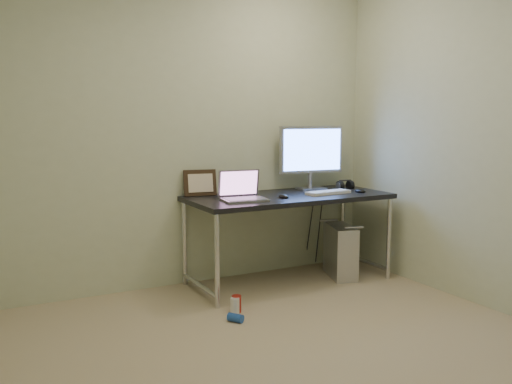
# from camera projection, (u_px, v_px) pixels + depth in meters

# --- Properties ---
(floor) EXTENTS (3.50, 3.50, 0.00)m
(floor) POSITION_uv_depth(u_px,v_px,m) (295.00, 360.00, 3.33)
(floor) COLOR tan
(floor) RESTS_ON ground
(wall_back) EXTENTS (3.50, 0.02, 2.50)m
(wall_back) POSITION_uv_depth(u_px,v_px,m) (184.00, 136.00, 4.69)
(wall_back) COLOR beige
(wall_back) RESTS_ON ground
(wall_right) EXTENTS (0.02, 3.50, 2.50)m
(wall_right) POSITION_uv_depth(u_px,v_px,m) (510.00, 140.00, 3.97)
(wall_right) COLOR beige
(wall_right) RESTS_ON ground
(desk) EXTENTS (1.71, 0.75, 0.75)m
(desk) POSITION_uv_depth(u_px,v_px,m) (289.00, 204.00, 4.80)
(desk) COLOR black
(desk) RESTS_ON ground
(tower_computer) EXTENTS (0.32, 0.48, 0.48)m
(tower_computer) POSITION_uv_depth(u_px,v_px,m) (340.00, 251.00, 5.02)
(tower_computer) COLOR silver
(tower_computer) RESTS_ON ground
(cable_a) EXTENTS (0.01, 0.16, 0.69)m
(cable_a) POSITION_uv_depth(u_px,v_px,m) (310.00, 225.00, 5.33)
(cable_a) COLOR black
(cable_a) RESTS_ON ground
(cable_b) EXTENTS (0.02, 0.11, 0.71)m
(cable_b) POSITION_uv_depth(u_px,v_px,m) (319.00, 226.00, 5.36)
(cable_b) COLOR black
(cable_b) RESTS_ON ground
(can_red) EXTENTS (0.09, 0.09, 0.13)m
(can_red) POSITION_uv_depth(u_px,v_px,m) (237.00, 304.00, 4.13)
(can_red) COLOR #AA1E13
(can_red) RESTS_ON ground
(can_white) EXTENTS (0.08, 0.08, 0.12)m
(can_white) POSITION_uv_depth(u_px,v_px,m) (235.00, 306.00, 4.09)
(can_white) COLOR silver
(can_white) RESTS_ON ground
(can_blue) EXTENTS (0.11, 0.12, 0.06)m
(can_blue) POSITION_uv_depth(u_px,v_px,m) (236.00, 318.00, 3.94)
(can_blue) COLOR #214EB0
(can_blue) RESTS_ON ground
(laptop) EXTENTS (0.37, 0.32, 0.24)m
(laptop) POSITION_uv_depth(u_px,v_px,m) (242.00, 193.00, 4.51)
(laptop) COLOR #A1A0A8
(laptop) RESTS_ON desk
(monitor) EXTENTS (0.61, 0.20, 0.57)m
(monitor) POSITION_uv_depth(u_px,v_px,m) (311.00, 153.00, 5.10)
(monitor) COLOR #A1A0A8
(monitor) RESTS_ON desk
(keyboard) EXTENTS (0.41, 0.17, 0.02)m
(keyboard) POSITION_uv_depth(u_px,v_px,m) (328.00, 192.00, 4.86)
(keyboard) COLOR silver
(keyboard) RESTS_ON desk
(mouse_right) EXTENTS (0.08, 0.12, 0.04)m
(mouse_right) POSITION_uv_depth(u_px,v_px,m) (360.00, 190.00, 4.95)
(mouse_right) COLOR black
(mouse_right) RESTS_ON desk
(mouse_left) EXTENTS (0.08, 0.11, 0.04)m
(mouse_left) POSITION_uv_depth(u_px,v_px,m) (284.00, 196.00, 4.62)
(mouse_left) COLOR black
(mouse_left) RESTS_ON desk
(headphones) EXTENTS (0.15, 0.09, 0.10)m
(headphones) POSITION_uv_depth(u_px,v_px,m) (345.00, 186.00, 5.19)
(headphones) COLOR black
(headphones) RESTS_ON desk
(picture_frame) EXTENTS (0.28, 0.13, 0.22)m
(picture_frame) POSITION_uv_depth(u_px,v_px,m) (200.00, 183.00, 4.73)
(picture_frame) COLOR black
(picture_frame) RESTS_ON desk
(webcam) EXTENTS (0.04, 0.03, 0.12)m
(webcam) POSITION_uv_depth(u_px,v_px,m) (232.00, 185.00, 4.79)
(webcam) COLOR silver
(webcam) RESTS_ON desk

